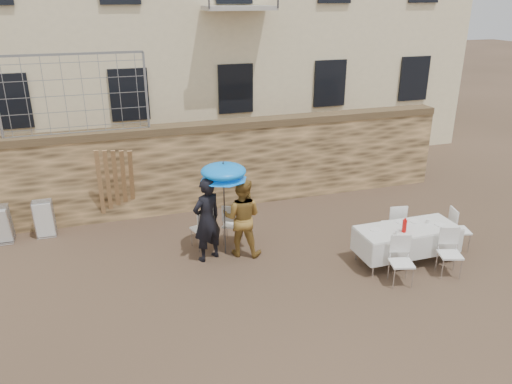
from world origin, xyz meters
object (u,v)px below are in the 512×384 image
object	(u,v)px
woman_dress	(242,217)
table_chair_side	(460,229)
umbrella	(223,174)
banquet_table	(408,229)
couple_chair_left	(202,227)
table_chair_back	(394,223)
soda_bottle	(404,226)
table_chair_front_left	(402,262)
man_suit	(207,220)
chair_stack_right	(45,216)
table_chair_front_right	(450,253)
couple_chair_right	(233,223)
chair_stack_left	(2,221)

from	to	relation	value
woman_dress	table_chair_side	world-z (taller)	woman_dress
woman_dress	umbrella	xyz separation A→B (m)	(-0.35, 0.10, 0.96)
banquet_table	umbrella	bearing A→B (deg)	157.40
umbrella	couple_chair_left	size ratio (longest dim) A/B	2.02
couple_chair_left	table_chair_back	distance (m)	4.24
woman_dress	soda_bottle	bearing A→B (deg)	179.56
table_chair_front_left	man_suit	bearing A→B (deg)	162.38
man_suit	umbrella	bearing A→B (deg)	169.85
couple_chair_left	chair_stack_right	bearing A→B (deg)	-44.35
banquet_table	table_chair_back	world-z (taller)	table_chair_back
woman_dress	table_chair_side	distance (m)	4.73
umbrella	couple_chair_left	bearing A→B (deg)	131.63
woman_dress	umbrella	bearing A→B (deg)	10.68
couple_chair_left	soda_bottle	world-z (taller)	soda_bottle
table_chair_front_left	chair_stack_right	world-z (taller)	table_chair_front_left
table_chair_front_left	table_chair_back	world-z (taller)	same
table_chair_front_right	chair_stack_right	size ratio (longest dim) A/B	1.04
soda_bottle	table_chair_front_right	world-z (taller)	soda_bottle
man_suit	table_chair_side	distance (m)	5.46
woman_dress	couple_chair_right	xyz separation A→B (m)	(-0.05, 0.55, -0.38)
man_suit	chair_stack_right	size ratio (longest dim) A/B	1.97
couple_chair_left	table_chair_side	distance (m)	5.60
woman_dress	couple_chair_left	distance (m)	1.00
woman_dress	couple_chair_right	distance (m)	0.67
chair_stack_right	table_chair_back	bearing A→B (deg)	-20.94
table_chair_front_right	chair_stack_left	world-z (taller)	table_chair_front_right
soda_bottle	table_chair_side	bearing A→B (deg)	8.88
man_suit	soda_bottle	bearing A→B (deg)	133.65
umbrella	table_chair_front_right	distance (m)	4.76
umbrella	banquet_table	bearing A→B (deg)	-22.60
man_suit	chair_stack_left	size ratio (longest dim) A/B	1.97
table_chair_front_right	chair_stack_left	xyz separation A→B (m)	(-8.62, 4.39, -0.02)
chair_stack_right	chair_stack_left	bearing A→B (deg)	180.00
banquet_table	table_chair_front_left	xyz separation A→B (m)	(-0.60, -0.75, -0.25)
couple_chair_right	soda_bottle	xyz separation A→B (m)	(3.00, -2.06, 0.43)
couple_chair_left	chair_stack_left	xyz separation A→B (m)	(-4.22, 1.73, -0.02)
banquet_table	soda_bottle	world-z (taller)	soda_bottle
man_suit	chair_stack_right	bearing A→B (deg)	-58.71
woman_dress	table_chair_front_right	xyz separation A→B (m)	(3.65, -2.11, -0.38)
umbrella	banquet_table	xyz separation A→B (m)	(3.50, -1.46, -1.09)
woman_dress	table_chair_back	world-z (taller)	woman_dress
table_chair_front_left	umbrella	bearing A→B (deg)	157.66
man_suit	table_chair_front_left	world-z (taller)	man_suit
banquet_table	table_chair_back	distance (m)	0.86
man_suit	woman_dress	world-z (taller)	man_suit
woman_dress	table_chair_front_left	world-z (taller)	woman_dress
umbrella	table_chair_front_right	bearing A→B (deg)	-28.89
banquet_table	chair_stack_left	distance (m)	8.90
umbrella	table_chair_back	xyz separation A→B (m)	(3.70, -0.66, -1.34)
table_chair_back	chair_stack_right	xyz separation A→B (m)	(-7.42, 2.84, -0.02)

